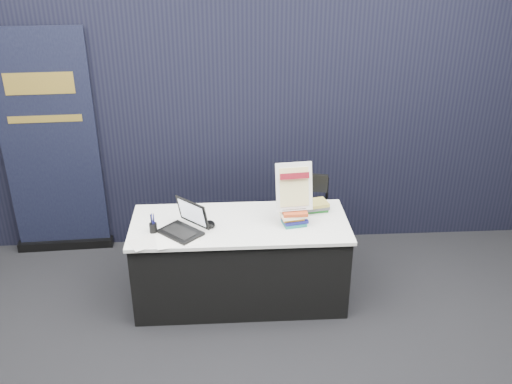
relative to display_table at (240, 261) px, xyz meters
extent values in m
plane|color=black|center=(0.00, -0.55, -0.38)|extent=(8.00, 8.00, 0.00)
cube|color=#AFADA5|center=(0.00, 3.45, 1.37)|extent=(8.00, 0.02, 3.50)
cube|color=black|center=(0.00, 1.05, 0.82)|extent=(6.00, 0.08, 2.40)
cube|color=black|center=(0.00, 0.00, -0.02)|extent=(1.76, 0.71, 0.72)
cube|color=silver|center=(0.00, 0.00, 0.36)|extent=(1.80, 0.75, 0.03)
cube|color=black|center=(-0.48, -0.15, 0.38)|extent=(0.39, 0.39, 0.02)
cube|color=black|center=(-0.48, -0.04, 0.51)|extent=(0.28, 0.27, 0.23)
cube|color=silver|center=(-0.48, -0.04, 0.51)|extent=(0.23, 0.22, 0.18)
ellipsoid|color=black|center=(-0.24, -0.04, 0.39)|extent=(0.11, 0.14, 0.04)
cube|color=silver|center=(-0.73, -0.27, 0.38)|extent=(0.32, 0.29, 0.00)
cube|color=white|center=(-0.50, -0.25, 0.38)|extent=(0.37, 0.29, 0.00)
cube|color=silver|center=(-0.49, -0.19, 0.38)|extent=(0.35, 0.28, 0.00)
cylinder|color=black|center=(-0.69, -0.12, 0.41)|extent=(0.07, 0.07, 0.08)
cube|color=#1B6860|center=(0.44, -0.05, 0.39)|extent=(0.20, 0.16, 0.03)
cube|color=navy|center=(0.44, -0.05, 0.41)|extent=(0.20, 0.16, 0.03)
cube|color=#C17A1B|center=(0.44, -0.05, 0.44)|extent=(0.20, 0.16, 0.03)
cube|color=#FBF8CD|center=(0.44, -0.05, 0.46)|extent=(0.20, 0.16, 0.03)
cube|color=#B4411D|center=(0.44, -0.05, 0.49)|extent=(0.20, 0.16, 0.03)
cube|color=#1A6420|center=(0.67, 0.18, 0.39)|extent=(0.22, 0.18, 0.03)
cube|color=#55565A|center=(0.67, 0.18, 0.42)|extent=(0.22, 0.18, 0.03)
cube|color=#AD9F45|center=(0.67, 0.18, 0.44)|extent=(0.22, 0.18, 0.03)
cube|color=black|center=(0.44, -0.06, 0.52)|extent=(0.20, 0.03, 0.01)
cylinder|color=black|center=(0.36, 0.02, 0.63)|extent=(0.02, 0.10, 0.29)
cylinder|color=black|center=(0.52, 0.02, 0.63)|extent=(0.02, 0.10, 0.29)
cube|color=white|center=(0.44, -0.02, 0.70)|extent=(0.31, 0.14, 0.39)
cube|color=#F1E297|center=(0.44, -0.03, 0.70)|extent=(0.24, 0.11, 0.31)
cube|color=maroon|center=(0.44, -0.03, 0.80)|extent=(0.24, 0.04, 0.05)
cube|color=black|center=(-1.73, 0.93, -0.33)|extent=(0.93, 0.15, 0.09)
cube|color=black|center=(-1.73, 0.95, 0.72)|extent=(0.88, 0.07, 2.19)
cube|color=gold|center=(-1.73, 0.93, 1.32)|extent=(0.60, 0.03, 0.20)
cube|color=gold|center=(-1.73, 0.93, 0.99)|extent=(0.66, 0.04, 0.07)
cylinder|color=black|center=(0.39, 0.05, -0.14)|extent=(0.02, 0.02, 0.47)
cylinder|color=black|center=(0.81, 0.05, -0.14)|extent=(0.02, 0.02, 0.47)
cylinder|color=black|center=(0.39, 0.47, -0.14)|extent=(0.02, 0.02, 0.47)
cylinder|color=black|center=(0.81, 0.47, -0.14)|extent=(0.02, 0.02, 0.47)
cube|color=black|center=(0.60, 0.26, 0.11)|extent=(0.52, 0.52, 0.04)
cube|color=black|center=(0.60, 0.47, 0.51)|extent=(0.41, 0.12, 0.17)
camera|label=1|loc=(-0.11, -4.12, 2.67)|focal=40.00mm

